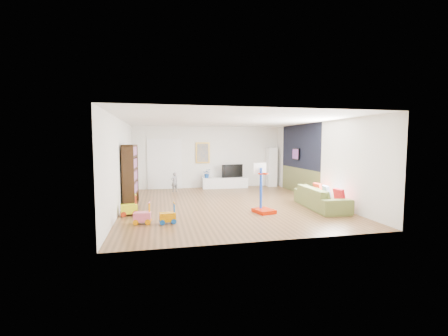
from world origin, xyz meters
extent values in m
cube|color=brown|center=(0.00, 0.00, 0.00)|extent=(6.50, 7.50, 0.00)
cube|color=white|center=(0.00, 0.00, 2.70)|extent=(6.50, 7.50, 0.00)
cube|color=silver|center=(0.00, 3.75, 1.35)|extent=(6.50, 0.00, 2.70)
cube|color=white|center=(0.00, -3.75, 1.35)|extent=(6.50, 0.00, 2.70)
cube|color=silver|center=(-3.25, 0.00, 1.35)|extent=(0.00, 7.50, 2.70)
cube|color=white|center=(3.25, 0.00, 1.35)|extent=(0.00, 7.50, 2.70)
cube|color=black|center=(3.23, 1.40, 1.85)|extent=(0.01, 3.20, 1.70)
cube|color=brown|center=(3.23, 1.40, 0.50)|extent=(0.01, 3.20, 1.00)
cube|color=white|center=(-1.90, 3.71, 1.05)|extent=(1.45, 0.06, 2.10)
cube|color=gold|center=(-0.25, 3.71, 1.55)|extent=(0.62, 0.06, 0.92)
cube|color=#7F3F8C|center=(3.17, 1.60, 1.55)|extent=(0.04, 0.56, 0.46)
cube|color=white|center=(0.69, 3.41, 0.23)|extent=(2.00, 0.57, 0.46)
cube|color=white|center=(2.89, 3.49, 0.88)|extent=(0.43, 0.43, 1.77)
cube|color=#301D0D|center=(-3.01, 0.34, 0.97)|extent=(0.38, 1.33, 1.94)
imported|color=olive|center=(2.70, -1.18, 0.32)|extent=(1.01, 2.26, 0.64)
cube|color=#B61A00|center=(0.78, -1.40, 0.72)|extent=(0.63, 0.70, 1.43)
cube|color=#D2DA17|center=(-2.96, -0.93, 0.29)|extent=(0.48, 0.35, 0.58)
cube|color=#CB7D00|center=(-1.94, -1.98, 0.26)|extent=(0.41, 0.27, 0.52)
cube|color=#E25978|center=(-2.55, -1.87, 0.27)|extent=(0.43, 0.29, 0.54)
imported|color=gray|center=(-1.54, 2.85, 0.40)|extent=(0.35, 0.30, 0.80)
imported|color=black|center=(1.00, 3.47, 0.75)|extent=(1.01, 0.34, 0.58)
imported|color=navy|center=(-0.10, 3.43, 0.66)|extent=(0.41, 0.37, 0.39)
cube|color=#AE111A|center=(2.90, -1.81, 0.51)|extent=(0.15, 0.37, 0.36)
cube|color=silver|center=(2.87, -1.18, 0.51)|extent=(0.14, 0.37, 0.36)
cube|color=red|center=(2.92, -0.58, 0.51)|extent=(0.12, 0.35, 0.35)
camera|label=1|loc=(-2.11, -9.38, 2.01)|focal=24.00mm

